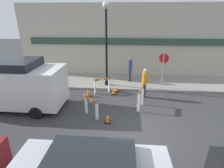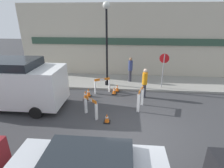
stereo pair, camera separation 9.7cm
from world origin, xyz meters
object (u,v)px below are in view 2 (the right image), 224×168
Objects in this scene: stop_sign at (164,65)px; work_van at (12,82)px; person_pedestrian at (130,69)px; person_worker at (145,82)px; streetlamp_post at (107,34)px.

work_van reaches higher than stop_sign.
person_pedestrian is at bearing -13.05° from stop_sign.
stop_sign reaches higher than person_pedestrian.
person_pedestrian is at bearing -98.72° from person_worker.
work_van is (-7.01, -1.73, 0.42)m from person_worker.
person_pedestrian is (1.58, 0.82, -2.42)m from streetlamp_post.
work_van is (-4.62, -3.24, -2.12)m from streetlamp_post.
stop_sign is 1.94m from person_worker.
streetlamp_post is 2.93× the size of person_worker.
person_worker is (-1.26, -1.31, -0.68)m from stop_sign.
streetlamp_post is 3.80m from person_worker.
person_worker is 1.02× the size of person_pedestrian.
work_van is (-6.20, -4.05, 0.30)m from person_pedestrian.
streetlamp_post is at bearing 9.53° from person_pedestrian.
person_pedestrian is at bearing 33.17° from work_van.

